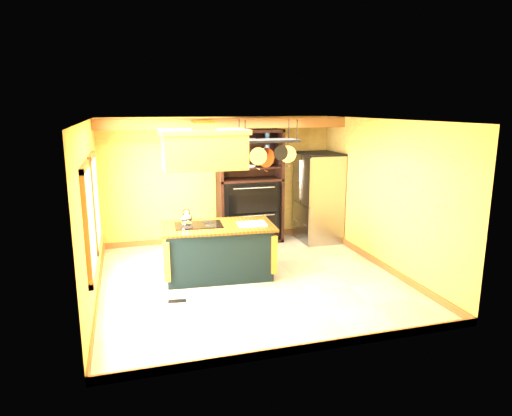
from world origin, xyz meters
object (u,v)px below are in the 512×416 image
kitchen_island (218,250)px  refrigerator (318,199)px  pot_rack (268,147)px  hutch (249,200)px  range_hood (204,148)px

kitchen_island → refrigerator: (2.56, 1.56, 0.46)m
kitchen_island → refrigerator: size_ratio=1.05×
pot_rack → refrigerator: 2.62m
hutch → kitchen_island: bearing=-119.8°
pot_rack → hutch: pot_rack is taller
pot_rack → range_hood: bearing=-179.4°
range_hood → hutch: range_hood is taller
range_hood → kitchen_island: bearing=0.2°
kitchen_island → hutch: bearing=64.4°
range_hood → pot_rack: size_ratio=1.32×
kitchen_island → range_hood: size_ratio=1.40×
refrigerator → hutch: bearing=167.2°
pot_rack → hutch: bearing=84.5°
range_hood → pot_rack: bearing=0.6°
kitchen_island → range_hood: 1.79m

